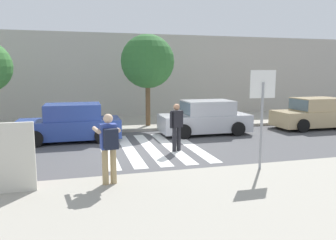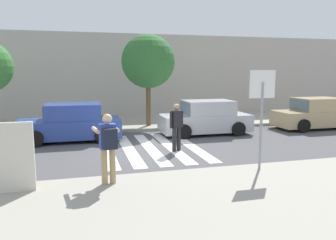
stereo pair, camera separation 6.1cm
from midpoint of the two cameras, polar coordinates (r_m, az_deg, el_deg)
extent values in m
plane|color=#4C4C4F|center=(12.25, -2.82, -5.07)|extent=(120.00, 120.00, 0.00)
cube|color=#9E998C|center=(6.60, 8.96, -16.64)|extent=(60.00, 6.00, 0.14)
cube|color=#9E998C|center=(18.04, -6.80, -0.53)|extent=(60.00, 4.80, 0.14)
cube|color=#ADA89E|center=(22.19, -8.52, 7.58)|extent=(56.00, 4.00, 5.14)
cube|color=silver|center=(12.22, -10.41, -5.21)|extent=(0.44, 5.20, 0.01)
cube|color=silver|center=(12.30, -6.68, -5.04)|extent=(0.44, 5.20, 0.01)
cube|color=silver|center=(12.43, -3.01, -4.84)|extent=(0.44, 5.20, 0.01)
cube|color=silver|center=(12.62, 0.55, -4.64)|extent=(0.44, 5.20, 0.01)
cube|color=silver|center=(12.85, 4.01, -4.42)|extent=(0.44, 5.20, 0.01)
cylinder|color=gray|center=(9.42, 16.07, -1.07)|extent=(0.07, 0.07, 2.43)
cube|color=white|center=(9.32, 16.31, 6.02)|extent=(0.76, 0.03, 0.76)
cube|color=red|center=(9.33, 16.26, 6.03)|extent=(0.66, 0.02, 0.66)
cylinder|color=tan|center=(8.12, -10.80, -8.00)|extent=(0.15, 0.15, 0.88)
cylinder|color=tan|center=(8.16, -9.42, -7.87)|extent=(0.15, 0.15, 0.88)
cube|color=#33479E|center=(7.96, -10.24, -2.82)|extent=(0.41, 0.29, 0.60)
sphere|color=beige|center=(7.89, -10.33, 0.25)|extent=(0.23, 0.23, 0.23)
cylinder|color=beige|center=(8.10, -12.28, -1.71)|extent=(0.19, 0.59, 0.10)
cylinder|color=beige|center=(8.21, -8.99, -1.50)|extent=(0.19, 0.59, 0.10)
cube|color=black|center=(8.32, -10.91, -1.20)|extent=(0.15, 0.12, 0.10)
cube|color=black|center=(7.75, -9.85, -3.27)|extent=(0.35, 0.25, 0.48)
cylinder|color=#232328|center=(11.77, 1.25, -3.42)|extent=(0.15, 0.15, 0.88)
cylinder|color=#232328|center=(11.89, 2.02, -3.30)|extent=(0.15, 0.15, 0.88)
cube|color=black|center=(11.71, 1.65, 0.19)|extent=(0.44, 0.36, 0.60)
sphere|color=#A37556|center=(11.65, 1.66, 2.29)|extent=(0.23, 0.23, 0.23)
cylinder|color=black|center=(11.57, 0.70, -0.01)|extent=(0.10, 0.10, 0.58)
cylinder|color=black|center=(11.85, 2.57, 0.19)|extent=(0.10, 0.10, 0.58)
cube|color=#284293|center=(14.15, -16.57, -1.39)|extent=(4.10, 1.70, 0.76)
cube|color=#284293|center=(14.05, -16.08, 1.44)|extent=(2.20, 1.56, 0.64)
cube|color=slate|center=(14.12, -20.42, 1.27)|extent=(0.10, 1.50, 0.54)
cube|color=slate|center=(14.06, -12.13, 1.59)|extent=(0.10, 1.50, 0.51)
cylinder|color=black|center=(13.46, -22.05, -3.06)|extent=(0.64, 0.22, 0.64)
cylinder|color=black|center=(15.12, -21.27, -1.81)|extent=(0.64, 0.22, 0.64)
cylinder|color=black|center=(13.37, -11.18, -2.67)|extent=(0.64, 0.22, 0.64)
cylinder|color=black|center=(15.04, -11.60, -1.46)|extent=(0.64, 0.22, 0.64)
cube|color=#B7BABF|center=(15.17, 6.53, -0.46)|extent=(4.10, 1.70, 0.76)
cube|color=#B7BABF|center=(15.13, 7.10, 2.18)|extent=(2.20, 1.56, 0.64)
cube|color=slate|center=(14.77, 3.24, 2.08)|extent=(0.10, 1.50, 0.54)
cube|color=slate|center=(15.52, 10.43, 2.26)|extent=(0.10, 1.50, 0.51)
cylinder|color=black|center=(13.99, 2.92, -2.03)|extent=(0.64, 0.22, 0.64)
cylinder|color=black|center=(15.59, 1.02, -0.94)|extent=(0.64, 0.22, 0.64)
cylinder|color=black|center=(14.95, 12.25, -1.54)|extent=(0.64, 0.22, 0.64)
cylinder|color=black|center=(16.46, 9.57, -0.56)|extent=(0.64, 0.22, 0.64)
cube|color=tan|center=(18.17, 24.22, 0.31)|extent=(4.10, 1.70, 0.76)
cube|color=tan|center=(18.18, 24.72, 2.51)|extent=(2.20, 1.56, 0.64)
cube|color=slate|center=(17.52, 22.02, 2.48)|extent=(0.10, 1.50, 0.54)
cube|color=slate|center=(18.82, 27.01, 2.54)|extent=(0.10, 1.50, 0.51)
cylinder|color=black|center=(16.75, 22.62, -0.94)|extent=(0.64, 0.22, 0.64)
cylinder|color=black|center=(18.11, 19.37, -0.11)|extent=(0.64, 0.22, 0.64)
cylinder|color=black|center=(19.65, 25.52, 0.18)|extent=(0.64, 0.22, 0.64)
cylinder|color=brown|center=(16.59, -3.33, 3.21)|extent=(0.24, 0.24, 2.43)
sphere|color=#2D662D|center=(16.53, -3.39, 10.17)|extent=(2.66, 2.66, 2.66)
cube|color=beige|center=(8.20, -25.85, -5.94)|extent=(1.10, 0.10, 1.60)
cube|color=pink|center=(8.25, -25.78, -5.84)|extent=(0.96, 0.02, 1.46)
camera|label=1|loc=(0.03, -89.85, 0.02)|focal=35.00mm
camera|label=2|loc=(0.03, 90.15, -0.02)|focal=35.00mm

